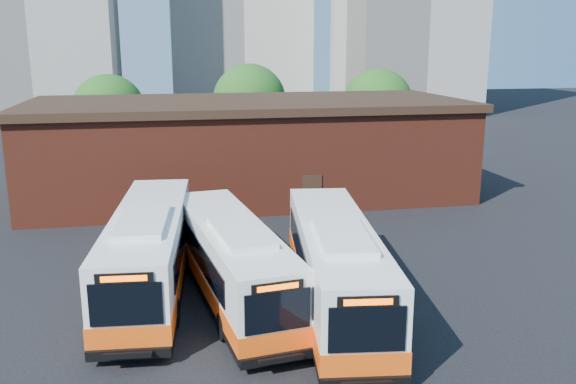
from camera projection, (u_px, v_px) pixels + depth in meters
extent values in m
plane|color=black|center=(320.00, 317.00, 22.86)|extent=(220.00, 220.00, 0.00)
cube|color=white|center=(149.00, 248.00, 24.98)|extent=(3.75, 12.69, 2.97)
cube|color=#FC560F|center=(150.00, 267.00, 25.18)|extent=(3.81, 12.75, 0.73)
cube|color=black|center=(151.00, 279.00, 25.30)|extent=(3.80, 12.74, 0.26)
cube|color=black|center=(126.00, 304.00, 18.84)|extent=(2.26, 0.26, 1.41)
cube|color=black|center=(124.00, 278.00, 18.62)|extent=(1.77, 0.22, 0.33)
cube|color=#FF5905|center=(124.00, 279.00, 18.59)|extent=(1.40, 0.14, 0.19)
cube|color=black|center=(129.00, 354.00, 19.17)|extent=(2.66, 0.38, 0.33)
cube|color=black|center=(127.00, 355.00, 18.91)|extent=(1.54, 0.53, 0.06)
cube|color=black|center=(126.00, 356.00, 18.71)|extent=(1.51, 0.17, 0.19)
cube|color=black|center=(117.00, 239.00, 25.17)|extent=(0.91, 9.72, 1.09)
cube|color=black|center=(183.00, 237.00, 25.45)|extent=(0.91, 9.72, 1.09)
cube|color=white|center=(142.00, 221.00, 23.09)|extent=(2.19, 4.52, 0.23)
cylinder|color=black|center=(106.00, 316.00, 21.74)|extent=(0.42, 1.07, 1.04)
cylinder|color=black|center=(174.00, 313.00, 21.99)|extent=(0.42, 1.07, 1.04)
cylinder|color=black|center=(132.00, 253.00, 28.39)|extent=(0.42, 1.07, 1.04)
cylinder|color=black|center=(185.00, 251.00, 28.64)|extent=(0.42, 1.07, 1.04)
cube|color=white|center=(232.00, 258.00, 24.12)|extent=(4.04, 11.94, 2.78)
cube|color=#FC560F|center=(232.00, 277.00, 24.31)|extent=(4.10, 11.99, 0.68)
cube|color=black|center=(233.00, 288.00, 24.43)|extent=(4.09, 11.98, 0.24)
cube|color=black|center=(278.00, 311.00, 18.65)|extent=(2.10, 0.34, 1.32)
cube|color=black|center=(278.00, 287.00, 18.45)|extent=(1.65, 0.28, 0.31)
cube|color=#FF5905|center=(278.00, 287.00, 18.42)|extent=(1.31, 0.20, 0.18)
cube|color=black|center=(278.00, 359.00, 18.97)|extent=(2.48, 0.47, 0.31)
cube|color=black|center=(281.00, 359.00, 18.74)|extent=(1.45, 0.56, 0.06)
cube|color=black|center=(283.00, 360.00, 18.56)|extent=(1.41, 0.23, 0.18)
cube|color=black|center=(198.00, 252.00, 24.02)|extent=(1.28, 9.06, 1.02)
cube|color=black|center=(260.00, 245.00, 24.82)|extent=(1.28, 9.06, 1.02)
cube|color=white|center=(240.00, 233.00, 22.43)|extent=(2.23, 4.29, 0.21)
cylinder|color=black|center=(224.00, 327.00, 21.01)|extent=(0.44, 1.01, 0.98)
cylinder|color=black|center=(286.00, 317.00, 21.72)|extent=(0.44, 1.01, 0.98)
cylinder|color=black|center=(191.00, 265.00, 26.93)|extent=(0.44, 1.01, 0.98)
cylinder|color=black|center=(240.00, 259.00, 27.64)|extent=(0.44, 1.01, 0.98)
cube|color=white|center=(336.00, 263.00, 23.32)|extent=(4.20, 12.60, 2.94)
cube|color=#FC560F|center=(335.00, 283.00, 23.52)|extent=(4.26, 12.66, 0.72)
cube|color=black|center=(335.00, 296.00, 23.64)|extent=(4.25, 12.65, 0.26)
cube|color=black|center=(367.00, 330.00, 17.23)|extent=(2.22, 0.35, 1.39)
cube|color=black|center=(368.00, 302.00, 17.01)|extent=(1.75, 0.29, 0.33)
cube|color=#FF5905|center=(368.00, 302.00, 16.98)|extent=(1.38, 0.20, 0.19)
cube|color=black|center=(366.00, 383.00, 17.55)|extent=(2.62, 0.48, 0.33)
cube|color=black|center=(367.00, 384.00, 17.30)|extent=(1.53, 0.58, 0.06)
cube|color=black|center=(300.00, 253.00, 23.56)|extent=(1.30, 9.57, 1.08)
cube|color=black|center=(368.00, 251.00, 23.74)|extent=(1.30, 9.57, 1.08)
cube|color=white|center=(343.00, 236.00, 21.45)|extent=(2.33, 4.52, 0.23)
cylinder|color=black|center=(314.00, 338.00, 20.15)|extent=(0.46, 1.06, 1.03)
cylinder|color=black|center=(385.00, 336.00, 20.31)|extent=(0.46, 1.06, 1.03)
cylinder|color=black|center=(298.00, 266.00, 26.75)|extent=(0.46, 1.06, 1.03)
cylinder|color=black|center=(351.00, 264.00, 26.90)|extent=(0.46, 1.06, 1.03)
imported|color=black|center=(364.00, 332.00, 19.81)|extent=(0.64, 0.75, 1.74)
cube|color=maroon|center=(248.00, 150.00, 41.22)|extent=(28.00, 12.00, 6.00)
cube|color=black|center=(248.00, 104.00, 40.48)|extent=(28.60, 12.60, 0.50)
cube|color=black|center=(312.00, 195.00, 36.47)|extent=(1.20, 0.08, 2.40)
cylinder|color=#382314|center=(112.00, 150.00, 51.16)|extent=(0.36, 0.36, 2.70)
sphere|color=#1C5618|center=(109.00, 111.00, 50.38)|extent=(6.00, 6.00, 6.00)
cylinder|color=#382314|center=(250.00, 141.00, 55.31)|extent=(0.36, 0.36, 2.95)
sphere|color=#1C5618|center=(250.00, 101.00, 54.46)|extent=(6.56, 6.56, 6.56)
cylinder|color=#382314|center=(376.00, 143.00, 54.55)|extent=(0.36, 0.36, 2.81)
sphere|color=#1C5618|center=(378.00, 104.00, 53.74)|extent=(6.24, 6.24, 6.24)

